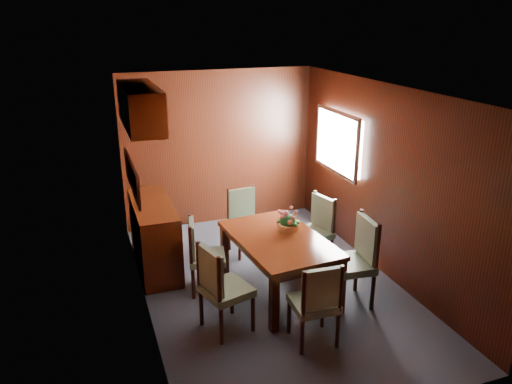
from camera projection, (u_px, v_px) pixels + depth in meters
name	position (u px, v px, depth m)	size (l,w,h in m)	color
ground	(271.00, 286.00, 6.16)	(4.50, 4.50, 0.00)	#313744
room_shell	(254.00, 153.00, 5.87)	(3.06, 4.52, 2.41)	black
sideboard	(154.00, 235.00, 6.50)	(0.48, 1.40, 0.90)	#341206
dining_table	(279.00, 245.00, 5.85)	(1.09, 1.60, 0.71)	#341206
chair_left_near	(220.00, 284.00, 5.12)	(0.56, 0.57, 0.99)	black
chair_left_far	(201.00, 252.00, 5.91)	(0.50, 0.51, 0.92)	black
chair_right_near	(356.00, 256.00, 5.64)	(0.52, 0.54, 1.05)	black
chair_right_far	(316.00, 227.00, 6.57)	(0.53, 0.54, 0.95)	black
chair_head	(317.00, 300.00, 4.91)	(0.46, 0.44, 0.93)	black
chair_foot	(244.00, 217.00, 6.93)	(0.48, 0.46, 0.91)	black
flower_centerpiece	(288.00, 219.00, 5.98)	(0.28, 0.28, 0.28)	#C56F3C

